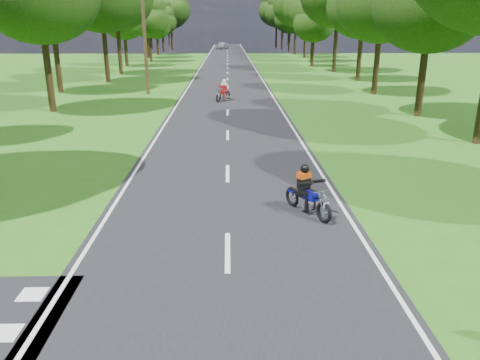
{
  "coord_description": "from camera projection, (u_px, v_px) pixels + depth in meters",
  "views": [
    {
      "loc": [
        0.04,
        -7.72,
        5.01
      ],
      "look_at": [
        0.34,
        4.0,
        1.1
      ],
      "focal_mm": 35.0,
      "sensor_mm": 36.0,
      "label": 1
    }
  ],
  "objects": [
    {
      "name": "ground",
      "position": [
        228.0,
        301.0,
        8.9
      ],
      "size": [
        160.0,
        160.0,
        0.0
      ],
      "primitive_type": "plane",
      "color": "#305C15",
      "rests_on": "ground"
    },
    {
      "name": "main_road",
      "position": [
        228.0,
        68.0,
        56.31
      ],
      "size": [
        7.0,
        140.0,
        0.02
      ],
      "primitive_type": "cube",
      "color": "black",
      "rests_on": "ground"
    },
    {
      "name": "road_markings",
      "position": [
        226.0,
        69.0,
        54.53
      ],
      "size": [
        7.4,
        140.0,
        0.01
      ],
      "color": "silver",
      "rests_on": "main_road"
    },
    {
      "name": "telegraph_pole",
      "position": [
        145.0,
        38.0,
        34.02
      ],
      "size": [
        1.2,
        0.26,
        8.0
      ],
      "color": "#382616",
      "rests_on": "ground"
    },
    {
      "name": "rider_near_blue",
      "position": [
        308.0,
        190.0,
        12.75
      ],
      "size": [
        1.3,
        1.72,
        1.38
      ],
      "primitive_type": null,
      "rotation": [
        0.0,
        0.0,
        0.51
      ],
      "color": "#0D0D94",
      "rests_on": "main_road"
    },
    {
      "name": "rider_far_red",
      "position": [
        223.0,
        90.0,
        31.93
      ],
      "size": [
        1.27,
        1.81,
        1.44
      ],
      "primitive_type": null,
      "rotation": [
        0.0,
        0.0,
        -0.45
      ],
      "color": "#AD1B0D",
      "rests_on": "main_road"
    },
    {
      "name": "distant_car",
      "position": [
        222.0,
        45.0,
        99.59
      ],
      "size": [
        3.08,
        4.83,
        1.53
      ],
      "primitive_type": "imported",
      "rotation": [
        0.0,
        0.0,
        -0.31
      ],
      "color": "#B3B6BA",
      "rests_on": "main_road"
    }
  ]
}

